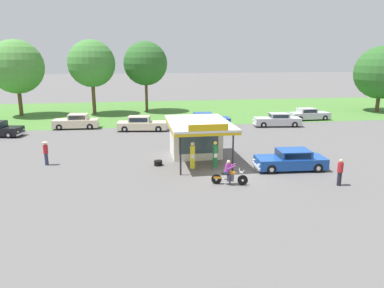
# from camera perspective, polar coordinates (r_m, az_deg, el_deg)

# --- Properties ---
(ground_plane) EXTENTS (300.00, 300.00, 0.00)m
(ground_plane) POSITION_cam_1_polar(r_m,az_deg,el_deg) (24.38, 5.80, -4.98)
(ground_plane) COLOR #5B5959
(grass_verge_strip) EXTENTS (120.00, 24.00, 0.01)m
(grass_verge_strip) POSITION_cam_1_polar(r_m,az_deg,el_deg) (53.22, -2.45, 5.29)
(grass_verge_strip) COLOR #477A33
(grass_verge_strip) RESTS_ON ground
(service_station_kiosk) EXTENTS (4.49, 7.03, 3.49)m
(service_station_kiosk) POSITION_cam_1_polar(r_m,az_deg,el_deg) (28.30, 0.66, 1.45)
(service_station_kiosk) COLOR silver
(service_station_kiosk) RESTS_ON ground
(gas_pump_nearside) EXTENTS (0.44, 0.44, 1.99)m
(gas_pump_nearside) POSITION_cam_1_polar(r_m,az_deg,el_deg) (25.27, 0.09, -2.07)
(gas_pump_nearside) COLOR slate
(gas_pump_nearside) RESTS_ON ground
(gas_pump_offside) EXTENTS (0.44, 0.44, 1.99)m
(gas_pump_offside) POSITION_cam_1_polar(r_m,az_deg,el_deg) (25.57, 3.66, -1.92)
(gas_pump_offside) COLOR slate
(gas_pump_offside) RESTS_ON ground
(motorcycle_with_rider) EXTENTS (2.21, 0.86, 1.58)m
(motorcycle_with_rider) POSITION_cam_1_polar(r_m,az_deg,el_deg) (22.52, 5.87, -4.82)
(motorcycle_with_rider) COLOR black
(motorcycle_with_rider) RESTS_ON ground
(featured_classic_sedan) EXTENTS (5.12, 2.25, 1.44)m
(featured_classic_sedan) POSITION_cam_1_polar(r_m,az_deg,el_deg) (26.29, 15.36, -2.49)
(featured_classic_sedan) COLOR #19479E
(featured_classic_sedan) RESTS_ON ground
(parked_car_second_row_spare) EXTENTS (5.41, 2.07, 1.56)m
(parked_car_second_row_spare) POSITION_cam_1_polar(r_m,az_deg,el_deg) (41.10, 2.27, 3.78)
(parked_car_second_row_spare) COLOR #19479E
(parked_car_second_row_spare) RESTS_ON ground
(parked_car_back_row_centre_right) EXTENTS (5.05, 2.06, 1.61)m
(parked_car_back_row_centre_right) POSITION_cam_1_polar(r_m,az_deg,el_deg) (41.79, -17.81, 3.33)
(parked_car_back_row_centre_right) COLOR beige
(parked_car_back_row_centre_right) RESTS_ON ground
(parked_car_back_row_far_left) EXTENTS (5.16, 2.14, 1.47)m
(parked_car_back_row_far_left) POSITION_cam_1_polar(r_m,az_deg,el_deg) (47.66, 17.97, 4.46)
(parked_car_back_row_far_left) COLOR #B7B7BC
(parked_car_back_row_far_left) RESTS_ON ground
(parked_car_back_row_centre) EXTENTS (5.52, 2.43, 1.50)m
(parked_car_back_row_centre) POSITION_cam_1_polar(r_m,az_deg,el_deg) (42.23, 13.35, 3.67)
(parked_car_back_row_centre) COLOR #B7B7BC
(parked_car_back_row_centre) RESTS_ON ground
(parked_car_back_row_far_right) EXTENTS (5.58, 2.45, 1.57)m
(parked_car_back_row_far_right) POSITION_cam_1_polar(r_m,az_deg,el_deg) (39.01, -7.96, 3.13)
(parked_car_back_row_far_right) COLOR beige
(parked_car_back_row_far_right) RESTS_ON ground
(bystander_leaning_by_kiosk) EXTENTS (0.38, 0.38, 1.76)m
(bystander_leaning_by_kiosk) POSITION_cam_1_polar(r_m,az_deg,el_deg) (28.38, -22.11, -1.26)
(bystander_leaning_by_kiosk) COLOR #2D3351
(bystander_leaning_by_kiosk) RESTS_ON ground
(bystander_chatting_near_pumps) EXTENTS (0.34, 0.34, 1.70)m
(bystander_chatting_near_pumps) POSITION_cam_1_polar(r_m,az_deg,el_deg) (23.98, 22.36, -4.04)
(bystander_chatting_near_pumps) COLOR black
(bystander_chatting_near_pumps) RESTS_ON ground
(bystander_standing_back_lot) EXTENTS (0.34, 0.34, 1.65)m
(bystander_standing_back_lot) POSITION_cam_1_polar(r_m,az_deg,el_deg) (33.21, 2.41, 1.68)
(bystander_standing_back_lot) COLOR #2D3351
(bystander_standing_back_lot) RESTS_ON ground
(bystander_strolling_foreground) EXTENTS (0.34, 0.34, 1.54)m
(bystander_strolling_foreground) POSITION_cam_1_polar(r_m,az_deg,el_deg) (36.49, 5.09, 2.63)
(bystander_strolling_foreground) COLOR #2D3351
(bystander_strolling_foreground) RESTS_ON ground
(tree_oak_right) EXTENTS (6.98, 6.98, 9.95)m
(tree_oak_right) POSITION_cam_1_polar(r_m,az_deg,el_deg) (53.21, -26.19, 10.74)
(tree_oak_right) COLOR brown
(tree_oak_right) RESTS_ON ground
(tree_oak_distant_spare) EXTENTS (7.43, 7.43, 9.26)m
(tree_oak_distant_spare) POSITION_cam_1_polar(r_m,az_deg,el_deg) (58.58, 27.53, 9.82)
(tree_oak_distant_spare) COLOR brown
(tree_oak_distant_spare) RESTS_ON ground
(tree_oak_far_right) EXTENTS (6.29, 6.29, 9.99)m
(tree_oak_far_right) POSITION_cam_1_polar(r_m,az_deg,el_deg) (51.22, -15.54, 12.03)
(tree_oak_far_right) COLOR brown
(tree_oak_far_right) RESTS_ON ground
(tree_oak_left) EXTENTS (6.15, 6.15, 9.87)m
(tree_oak_left) POSITION_cam_1_polar(r_m,az_deg,el_deg) (52.48, -7.53, 12.40)
(tree_oak_left) COLOR brown
(tree_oak_left) RESTS_ON ground
(spare_tire_stack) EXTENTS (0.60, 0.60, 0.36)m
(spare_tire_stack) POSITION_cam_1_polar(r_m,az_deg,el_deg) (26.52, -5.37, -3.01)
(spare_tire_stack) COLOR black
(spare_tire_stack) RESTS_ON ground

